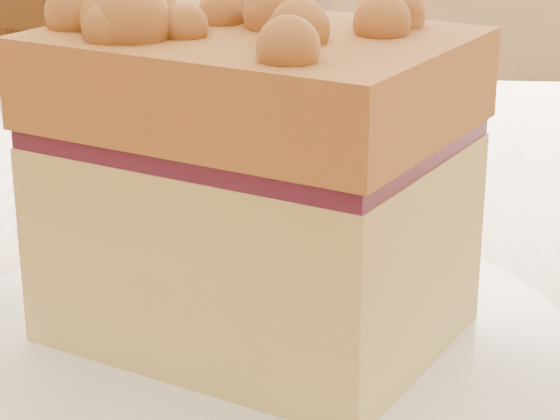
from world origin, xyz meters
name	(u,v)px	position (x,y,z in m)	size (l,w,h in m)	color
cafe_chair_main	(236,348)	(0.01, 0.91, 0.42)	(0.46, 0.46, 0.83)	brown
plate	(257,354)	(0.24, 0.28, 0.76)	(0.23, 0.23, 0.02)	white
cake_slice	(256,173)	(0.24, 0.28, 0.83)	(0.16, 0.13, 0.13)	#C8BF71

